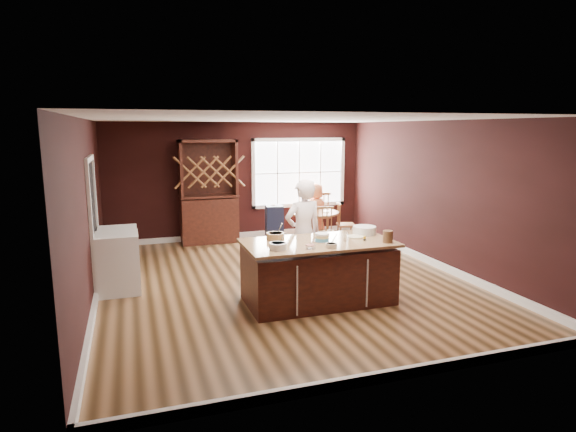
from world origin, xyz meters
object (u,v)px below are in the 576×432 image
(chair_east, at_px, (346,223))
(chair_north, at_px, (318,214))
(dining_table, at_px, (314,221))
(toddler, at_px, (276,208))
(high_chair, at_px, (274,224))
(washer, at_px, (118,263))
(dryer, at_px, (119,254))
(seated_woman, at_px, (316,211))
(chair_south, at_px, (326,230))
(baker, at_px, (303,234))
(layer_cake, at_px, (322,237))
(hutch, at_px, (209,192))
(kitchen_island, at_px, (318,273))

(chair_east, relative_size, chair_north, 0.85)
(dining_table, distance_m, toddler, 0.87)
(high_chair, height_order, washer, washer)
(washer, distance_m, dryer, 0.64)
(seated_woman, bearing_deg, dryer, -2.38)
(dining_table, height_order, washer, washer)
(dryer, bearing_deg, high_chair, 26.83)
(washer, bearing_deg, toddler, 34.91)
(toddler, bearing_deg, chair_south, -55.49)
(dining_table, relative_size, baker, 0.63)
(dining_table, bearing_deg, chair_north, 61.23)
(chair_north, distance_m, seated_woman, 0.28)
(baker, bearing_deg, washer, -19.79)
(toddler, distance_m, washer, 4.03)
(seated_woman, bearing_deg, chair_east, 103.95)
(chair_east, bearing_deg, layer_cake, 162.49)
(baker, bearing_deg, chair_north, -123.15)
(layer_cake, relative_size, seated_woman, 0.23)
(dining_table, height_order, baker, baker)
(chair_north, height_order, seated_woman, seated_woman)
(chair_south, distance_m, washer, 4.22)
(chair_south, distance_m, chair_north, 1.54)
(layer_cake, height_order, hutch, hutch)
(dining_table, relative_size, layer_cake, 3.77)
(dining_table, distance_m, chair_south, 0.74)
(baker, xyz_separation_m, toddler, (0.43, 2.92, -0.07))
(layer_cake, bearing_deg, toddler, 83.62)
(hutch, bearing_deg, baker, -74.99)
(high_chair, bearing_deg, hutch, 161.12)
(hutch, bearing_deg, chair_north, -5.44)
(chair_north, bearing_deg, seated_woman, 53.48)
(kitchen_island, height_order, hutch, hutch)
(hutch, bearing_deg, dryer, -129.68)
(baker, bearing_deg, dining_table, -122.20)
(chair_north, relative_size, hutch, 0.48)
(kitchen_island, relative_size, chair_south, 2.27)
(layer_cake, relative_size, toddler, 1.13)
(baker, distance_m, layer_cake, 0.76)
(high_chair, distance_m, washer, 3.96)
(toddler, height_order, hutch, hutch)
(toddler, bearing_deg, chair_east, -15.29)
(seated_woman, bearing_deg, chair_north, -150.88)
(chair_east, height_order, chair_north, chair_north)
(high_chair, xyz_separation_m, dryer, (-3.24, -1.64, -0.00))
(layer_cake, height_order, washer, layer_cake)
(chair_east, bearing_deg, washer, 124.40)
(hutch, bearing_deg, dining_table, -24.84)
(dining_table, bearing_deg, high_chair, 157.70)
(chair_south, bearing_deg, chair_north, 84.67)
(layer_cake, height_order, dryer, layer_cake)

